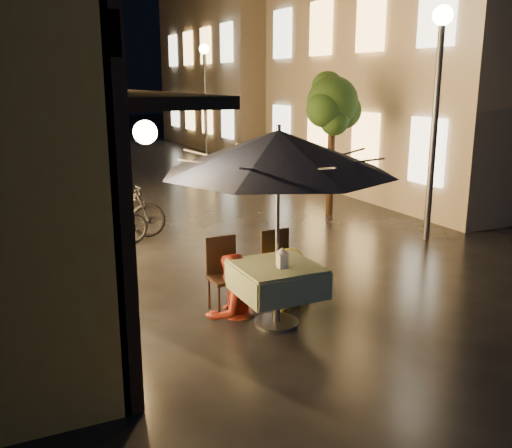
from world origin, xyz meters
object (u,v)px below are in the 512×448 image
streetlamp_near (438,82)px  person_yellow (288,250)px  table_lantern (282,257)px  cafe_table (277,279)px  bicycle_0 (105,225)px  person_orange (230,255)px  patio_umbrella (278,152)px

streetlamp_near → person_yellow: (-3.93, -1.70, -2.17)m
person_yellow → table_lantern: bearing=41.3°
cafe_table → table_lantern: bearing=-90.0°
bicycle_0 → table_lantern: bearing=176.9°
person_yellow → bicycle_0: bearing=-79.0°
streetlamp_near → person_yellow: size_ratio=2.84×
cafe_table → person_orange: (-0.39, 0.53, 0.21)m
patio_umbrella → table_lantern: (-0.00, -0.13, -1.23)m
bicycle_0 → person_yellow: bearing=-173.6°
streetlamp_near → person_orange: size_ratio=2.65×
cafe_table → person_yellow: size_ratio=0.67×
cafe_table → person_orange: person_orange is taller
patio_umbrella → cafe_table: bearing=-143.1°
streetlamp_near → bicycle_0: 6.46m
person_yellow → bicycle_0: (-1.75, 3.56, -0.29)m
table_lantern → streetlamp_near: bearing=28.7°
table_lantern → person_orange: (-0.39, 0.66, -0.12)m
cafe_table → streetlamp_near: bearing=27.4°
streetlamp_near → patio_umbrella: streetlamp_near is taller
cafe_table → person_orange: 0.69m
streetlamp_near → table_lantern: 5.39m
patio_umbrella → bicycle_0: bearing=107.2°
table_lantern → person_yellow: 0.86m
patio_umbrella → bicycle_0: size_ratio=1.60×
person_orange → bicycle_0: 3.73m
person_orange → bicycle_0: (-0.89, 3.61, -0.34)m
person_orange → person_yellow: size_ratio=1.07×
patio_umbrella → person_yellow: (0.47, 0.58, -1.40)m
table_lantern → bicycle_0: (-1.28, 4.27, -0.46)m
cafe_table → table_lantern: table_lantern is taller
person_yellow → streetlamp_near: bearing=-171.8°
table_lantern → person_yellow: (0.47, 0.71, -0.17)m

